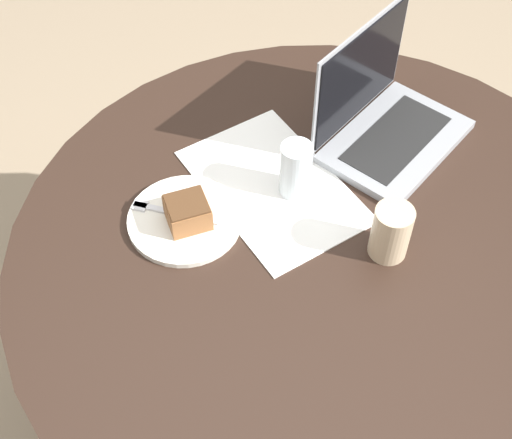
% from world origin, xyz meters
% --- Properties ---
extents(ground_plane, '(12.00, 12.00, 0.00)m').
position_xyz_m(ground_plane, '(0.00, 0.00, 0.00)').
color(ground_plane, gray).
extents(dining_table, '(1.20, 1.20, 0.74)m').
position_xyz_m(dining_table, '(0.00, 0.00, 0.61)').
color(dining_table, black).
rests_on(dining_table, ground_plane).
extents(paper_document, '(0.44, 0.38, 0.00)m').
position_xyz_m(paper_document, '(-0.16, -0.08, 0.74)').
color(paper_document, white).
rests_on(paper_document, dining_table).
extents(plate, '(0.22, 0.22, 0.01)m').
position_xyz_m(plate, '(-0.09, -0.26, 0.75)').
color(plate, silver).
rests_on(plate, dining_table).
extents(cake_slice, '(0.09, 0.09, 0.05)m').
position_xyz_m(cake_slice, '(-0.08, -0.25, 0.78)').
color(cake_slice, brown).
rests_on(cake_slice, plate).
extents(fork, '(0.08, 0.17, 0.00)m').
position_xyz_m(fork, '(-0.11, -0.29, 0.76)').
color(fork, silver).
rests_on(fork, plate).
extents(coffee_glass, '(0.07, 0.07, 0.11)m').
position_xyz_m(coffee_glass, '(0.03, 0.10, 0.80)').
color(coffee_glass, '#C6AD89').
rests_on(coffee_glass, dining_table).
extents(water_glass, '(0.06, 0.06, 0.12)m').
position_xyz_m(water_glass, '(-0.14, -0.04, 0.80)').
color(water_glass, silver).
rests_on(water_glass, dining_table).
extents(laptop, '(0.36, 0.37, 0.25)m').
position_xyz_m(laptop, '(-0.26, 0.16, 0.79)').
color(laptop, gray).
rests_on(laptop, dining_table).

